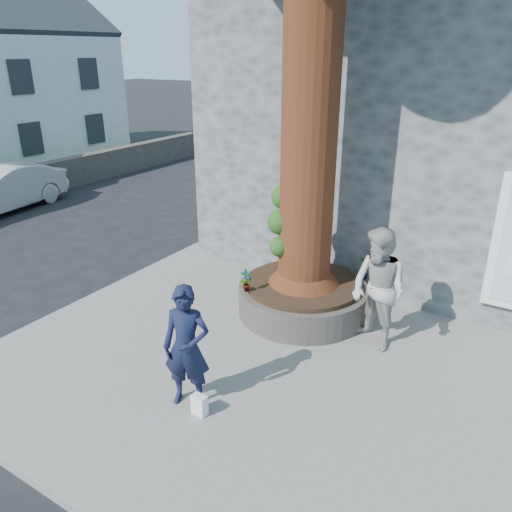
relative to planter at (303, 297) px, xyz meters
The scene contains 14 objects.
ground 2.19m from the planter, 111.80° to the right, with size 120.00×120.00×0.00m, color black.
pavement 1.27m from the planter, 55.01° to the right, with size 9.00×8.00×0.12m, color slate.
yellow_line 4.00m from the planter, 165.44° to the right, with size 0.10×30.00×0.01m, color yellow.
stone_shop 6.12m from the planter, 71.86° to the left, with size 10.30×8.30×6.30m.
planter is the anchor object (origin of this frame).
cottage_far 18.62m from the planter, 160.88° to the left, with size 7.30×7.40×8.75m.
man 3.08m from the planter, 92.78° to the right, with size 0.62×0.41×1.71m, color black.
woman 1.65m from the planter, 13.94° to the right, with size 0.95×0.74×1.95m, color #A6A29F.
shopping_bag 3.16m from the planter, 87.82° to the right, with size 0.20×0.12×0.28m, color white.
car_silver 10.65m from the planter, behind, with size 1.42×4.06×1.34m, color #AAAEB1.
plant_a 1.19m from the planter, 127.72° to the right, with size 0.21×0.14×0.40m, color gray.
plant_b 1.21m from the planter, 39.57° to the left, with size 0.20×0.19×0.36m, color gray.
plant_c 0.76m from the planter, 150.59° to the left, with size 0.20×0.20×0.37m, color gray.
plant_d 1.29m from the planter, 45.00° to the left, with size 0.29×0.26×0.33m, color gray.
Camera 1 is at (4.31, -5.19, 4.51)m, focal length 35.00 mm.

